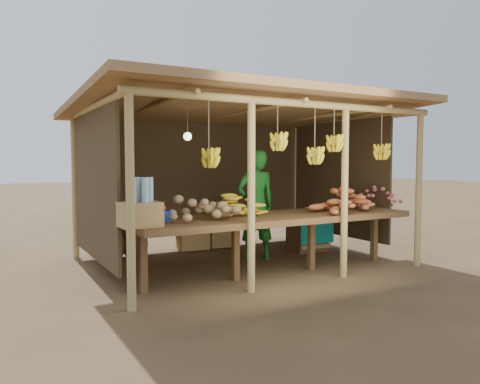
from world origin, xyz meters
TOP-DOWN VIEW (x-y plane):
  - ground at (0.00, 0.00)m, footprint 60.00×60.00m
  - stall_structure at (0.01, -0.07)m, footprint 4.70×3.50m
  - counter at (0.00, -0.95)m, footprint 3.90×1.05m
  - potato_heap at (-1.16, -0.98)m, footprint 1.27×1.00m
  - sweet_potato_heap at (1.07, -1.14)m, footprint 1.19×0.93m
  - onion_heap at (1.90, -0.90)m, footprint 0.84×0.63m
  - banana_pile at (-0.43, -0.76)m, footprint 0.74×0.57m
  - tomato_basin at (-1.58, -0.77)m, footprint 0.35×0.35m
  - bottle_box at (-1.90, -1.17)m, footprint 0.43×0.35m
  - vendor at (0.28, 0.01)m, footprint 0.67×0.50m
  - tarp_crate at (1.42, 0.19)m, footprint 0.68×0.60m
  - carton_stack at (0.12, 1.20)m, footprint 1.09×0.46m
  - burlap_sacks at (-1.44, 1.17)m, footprint 0.78×0.41m

SIDE VIEW (x-z plane):
  - ground at x=0.00m, z-range 0.00..0.00m
  - burlap_sacks at x=-1.44m, z-range -0.04..0.51m
  - tarp_crate at x=1.42m, z-range -0.07..0.68m
  - carton_stack at x=0.12m, z-range -0.05..0.75m
  - counter at x=0.00m, z-range 0.34..1.14m
  - vendor at x=0.28m, z-range 0.00..1.69m
  - tomato_basin at x=-1.58m, z-range 0.78..0.97m
  - banana_pile at x=-0.43m, z-range 0.80..1.15m
  - onion_heap at x=1.90m, z-range 0.80..1.15m
  - sweet_potato_heap at x=1.07m, z-range 0.80..1.16m
  - potato_heap at x=-1.16m, z-range 0.80..1.17m
  - bottle_box at x=-1.90m, z-range 0.74..1.27m
  - stall_structure at x=0.01m, z-range 0.70..3.13m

